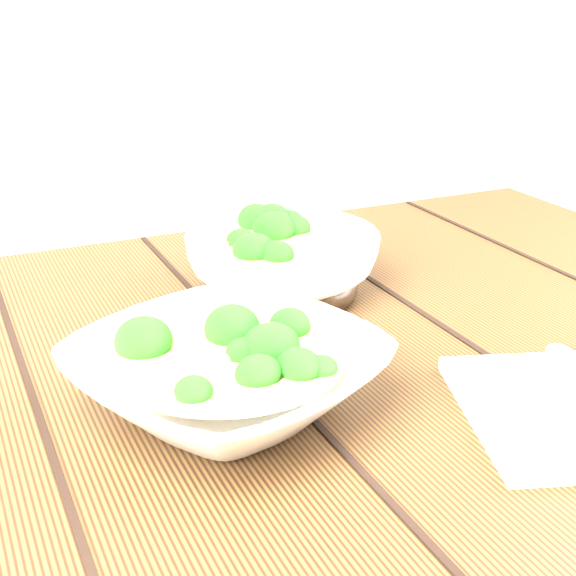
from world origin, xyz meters
The scene contains 5 objects.
table centered at (0.00, 0.00, 0.63)m, with size 1.20×0.80×0.75m.
soup_bowl_front centered at (-0.08, -0.07, 0.78)m, with size 0.31×0.31×0.07m.
soup_bowl_back centered at (0.07, 0.15, 0.79)m, with size 0.28×0.28×0.08m.
trivet centered at (0.09, 0.11, 0.76)m, with size 0.11×0.11×0.03m, color black.
spoon_left centered at (0.20, -0.17, 0.77)m, with size 0.10×0.17×0.01m.
Camera 1 is at (-0.27, -0.62, 1.09)m, focal length 50.00 mm.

